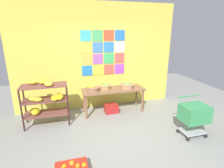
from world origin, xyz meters
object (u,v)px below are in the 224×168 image
fruit_basket_back_left (105,86)px  shopping_cart (194,115)px  banana_shelf_unit (44,98)px  fruit_basket_left (127,85)px  fruit_basket_centre (93,88)px  produce_crate_under_table (111,108)px  display_table (113,92)px

fruit_basket_back_left → shopping_cart: bearing=-46.6°
banana_shelf_unit → fruit_basket_left: banana_shelf_unit is taller
fruit_basket_left → fruit_basket_centre: fruit_basket_centre is taller
banana_shelf_unit → fruit_basket_back_left: (1.53, 0.30, 0.06)m
produce_crate_under_table → shopping_cart: (1.39, -1.57, 0.39)m
display_table → produce_crate_under_table: 0.49m
fruit_basket_centre → shopping_cart: fruit_basket_centre is taller
display_table → fruit_basket_left: bearing=-4.8°
shopping_cart → produce_crate_under_table: bearing=126.7°
banana_shelf_unit → fruit_basket_back_left: bearing=11.3°
banana_shelf_unit → fruit_basket_back_left: size_ratio=3.61×
banana_shelf_unit → produce_crate_under_table: (1.68, 0.23, -0.58)m
fruit_basket_left → shopping_cart: size_ratio=0.44×
display_table → fruit_basket_left: 0.42m
display_table → fruit_basket_centre: fruit_basket_centre is taller
fruit_basket_left → shopping_cart: fruit_basket_left is taller
fruit_basket_back_left → shopping_cart: fruit_basket_back_left is taller
produce_crate_under_table → fruit_basket_left: bearing=-3.2°
fruit_basket_centre → shopping_cart: (1.90, -1.53, -0.26)m
fruit_basket_left → fruit_basket_centre: (-0.96, -0.01, 0.00)m
fruit_basket_centre → shopping_cart: 2.46m
display_table → fruit_basket_back_left: fruit_basket_back_left is taller
banana_shelf_unit → fruit_basket_back_left: banana_shelf_unit is taller
banana_shelf_unit → display_table: size_ratio=0.66×
produce_crate_under_table → shopping_cart: 2.13m
fruit_basket_back_left → display_table: bearing=-16.3°
fruit_basket_back_left → fruit_basket_centre: 0.37m
fruit_basket_back_left → produce_crate_under_table: fruit_basket_back_left is taller
fruit_basket_left → shopping_cart: bearing=-58.6°
fruit_basket_back_left → fruit_basket_centre: size_ratio=0.93×
banana_shelf_unit → display_table: bearing=7.9°
shopping_cart → fruit_basket_back_left: bearing=128.4°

